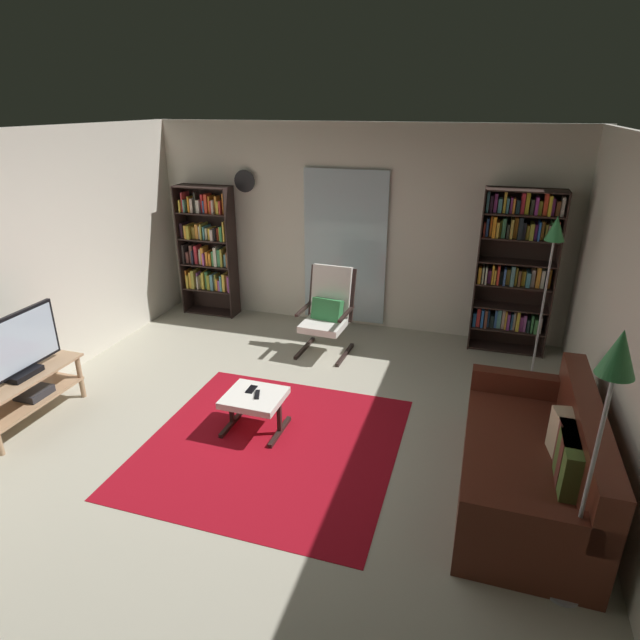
{
  "coord_description": "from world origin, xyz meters",
  "views": [
    {
      "loc": [
        1.6,
        -3.71,
        2.82
      ],
      "look_at": [
        0.23,
        0.67,
        0.93
      ],
      "focal_mm": 29.88,
      "sensor_mm": 36.0,
      "label": 1
    }
  ],
  "objects_px": {
    "bookshelf_near_sofa": "(516,266)",
    "leather_sofa": "(535,464)",
    "ottoman": "(254,401)",
    "tv_remote": "(257,395)",
    "television": "(17,348)",
    "wall_clock": "(245,181)",
    "tv_stand": "(28,391)",
    "bookshelf_near_tv": "(208,248)",
    "lounge_armchair": "(328,309)",
    "floor_lamp_by_sofa": "(611,389)",
    "floor_lamp_by_shelf": "(552,250)",
    "cell_phone": "(251,389)"
  },
  "relations": [
    {
      "from": "floor_lamp_by_sofa",
      "to": "floor_lamp_by_shelf",
      "type": "height_order",
      "value": "floor_lamp_by_shelf"
    },
    {
      "from": "floor_lamp_by_shelf",
      "to": "tv_stand",
      "type": "bearing_deg",
      "value": -153.24
    },
    {
      "from": "wall_clock",
      "to": "cell_phone",
      "type": "bearing_deg",
      "value": -65.51
    },
    {
      "from": "television",
      "to": "lounge_armchair",
      "type": "distance_m",
      "value": 3.24
    },
    {
      "from": "leather_sofa",
      "to": "wall_clock",
      "type": "xyz_separation_m",
      "value": [
        -3.65,
        2.93,
        1.55
      ]
    },
    {
      "from": "tv_remote",
      "to": "cell_phone",
      "type": "height_order",
      "value": "tv_remote"
    },
    {
      "from": "bookshelf_near_sofa",
      "to": "leather_sofa",
      "type": "bearing_deg",
      "value": -86.42
    },
    {
      "from": "television",
      "to": "bookshelf_near_sofa",
      "type": "xyz_separation_m",
      "value": [
        4.29,
        3.03,
        0.29
      ]
    },
    {
      "from": "tv_stand",
      "to": "television",
      "type": "distance_m",
      "value": 0.45
    },
    {
      "from": "bookshelf_near_tv",
      "to": "lounge_armchair",
      "type": "xyz_separation_m",
      "value": [
        1.94,
        -0.71,
        -0.41
      ]
    },
    {
      "from": "tv_remote",
      "to": "ottoman",
      "type": "bearing_deg",
      "value": 157.47
    },
    {
      "from": "tv_stand",
      "to": "floor_lamp_by_shelf",
      "type": "distance_m",
      "value": 5.25
    },
    {
      "from": "leather_sofa",
      "to": "floor_lamp_by_shelf",
      "type": "relative_size",
      "value": 1.06
    },
    {
      "from": "bookshelf_near_sofa",
      "to": "wall_clock",
      "type": "bearing_deg",
      "value": 176.86
    },
    {
      "from": "tv_stand",
      "to": "wall_clock",
      "type": "distance_m",
      "value": 3.65
    },
    {
      "from": "bookshelf_near_tv",
      "to": "floor_lamp_by_sofa",
      "type": "xyz_separation_m",
      "value": [
        4.33,
        -3.64,
        0.5
      ]
    },
    {
      "from": "bookshelf_near_sofa",
      "to": "wall_clock",
      "type": "height_order",
      "value": "wall_clock"
    },
    {
      "from": "leather_sofa",
      "to": "floor_lamp_by_shelf",
      "type": "distance_m",
      "value": 2.33
    },
    {
      "from": "floor_lamp_by_shelf",
      "to": "cell_phone",
      "type": "bearing_deg",
      "value": -145.63
    },
    {
      "from": "tv_stand",
      "to": "tv_remote",
      "type": "xyz_separation_m",
      "value": [
        2.12,
        0.48,
        0.06
      ]
    },
    {
      "from": "ottoman",
      "to": "floor_lamp_by_sofa",
      "type": "height_order",
      "value": "floor_lamp_by_sofa"
    },
    {
      "from": "tv_remote",
      "to": "bookshelf_near_sofa",
      "type": "bearing_deg",
      "value": 29.92
    },
    {
      "from": "television",
      "to": "bookshelf_near_tv",
      "type": "bearing_deg",
      "value": 84.64
    },
    {
      "from": "ottoman",
      "to": "tv_remote",
      "type": "distance_m",
      "value": 0.08
    },
    {
      "from": "tv_stand",
      "to": "wall_clock",
      "type": "xyz_separation_m",
      "value": [
        0.82,
        3.21,
        1.54
      ]
    },
    {
      "from": "tv_stand",
      "to": "ottoman",
      "type": "relative_size",
      "value": 2.13
    },
    {
      "from": "lounge_armchair",
      "to": "cell_phone",
      "type": "relative_size",
      "value": 7.3
    },
    {
      "from": "bookshelf_near_sofa",
      "to": "leather_sofa",
      "type": "distance_m",
      "value": 2.85
    },
    {
      "from": "television",
      "to": "floor_lamp_by_sofa",
      "type": "bearing_deg",
      "value": -7.08
    },
    {
      "from": "tv_stand",
      "to": "floor_lamp_by_sofa",
      "type": "xyz_separation_m",
      "value": [
        4.62,
        -0.59,
        1.13
      ]
    },
    {
      "from": "bookshelf_near_tv",
      "to": "lounge_armchair",
      "type": "relative_size",
      "value": 1.75
    },
    {
      "from": "television",
      "to": "floor_lamp_by_sofa",
      "type": "distance_m",
      "value": 4.7
    },
    {
      "from": "ottoman",
      "to": "leather_sofa",
      "type": "bearing_deg",
      "value": -5.06
    },
    {
      "from": "lounge_armchair",
      "to": "floor_lamp_by_sofa",
      "type": "height_order",
      "value": "floor_lamp_by_sofa"
    },
    {
      "from": "television",
      "to": "wall_clock",
      "type": "relative_size",
      "value": 3.21
    },
    {
      "from": "floor_lamp_by_sofa",
      "to": "wall_clock",
      "type": "xyz_separation_m",
      "value": [
        -3.8,
        3.8,
        0.41
      ]
    },
    {
      "from": "wall_clock",
      "to": "ottoman",
      "type": "bearing_deg",
      "value": -65.06
    },
    {
      "from": "leather_sofa",
      "to": "bookshelf_near_tv",
      "type": "bearing_deg",
      "value": 146.42
    },
    {
      "from": "ottoman",
      "to": "tv_remote",
      "type": "bearing_deg",
      "value": -3.15
    },
    {
      "from": "tv_stand",
      "to": "wall_clock",
      "type": "bearing_deg",
      "value": 75.7
    },
    {
      "from": "floor_lamp_by_sofa",
      "to": "tv_stand",
      "type": "bearing_deg",
      "value": 172.78
    },
    {
      "from": "lounge_armchair",
      "to": "tv_remote",
      "type": "relative_size",
      "value": 7.1
    },
    {
      "from": "bookshelf_near_tv",
      "to": "tv_remote",
      "type": "height_order",
      "value": "bookshelf_near_tv"
    },
    {
      "from": "ottoman",
      "to": "cell_phone",
      "type": "bearing_deg",
      "value": 128.55
    },
    {
      "from": "bookshelf_near_tv",
      "to": "floor_lamp_by_sofa",
      "type": "bearing_deg",
      "value": -40.01
    },
    {
      "from": "ottoman",
      "to": "wall_clock",
      "type": "height_order",
      "value": "wall_clock"
    },
    {
      "from": "floor_lamp_by_sofa",
      "to": "lounge_armchair",
      "type": "bearing_deg",
      "value": 129.33
    },
    {
      "from": "bookshelf_near_tv",
      "to": "cell_phone",
      "type": "relative_size",
      "value": 12.81
    },
    {
      "from": "bookshelf_near_tv",
      "to": "tv_remote",
      "type": "bearing_deg",
      "value": -54.53
    },
    {
      "from": "lounge_armchair",
      "to": "tv_remote",
      "type": "height_order",
      "value": "lounge_armchair"
    }
  ]
}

